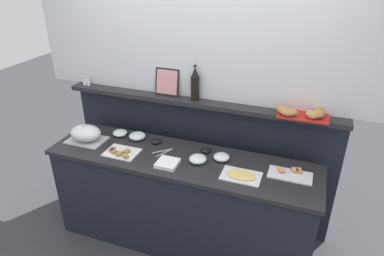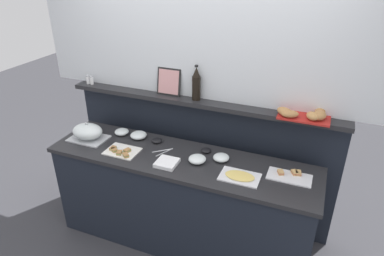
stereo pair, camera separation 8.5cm
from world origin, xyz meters
name	(u,v)px [view 1 (the left image)]	position (x,y,z in m)	size (l,w,h in m)	color
ground_plane	(202,202)	(0.00, 0.60, 0.00)	(12.00, 12.00, 0.00)	#38383D
buffet_counter	(182,201)	(0.00, 0.00, 0.46)	(2.31, 0.61, 0.92)	black
back_ledge_unit	(199,155)	(0.00, 0.48, 0.67)	(2.57, 0.22, 1.28)	black
upper_wall_panel	(202,22)	(0.00, 0.50, 1.94)	(3.17, 0.08, 1.32)	silver
sandwich_platter_rear	(290,174)	(0.89, 0.06, 0.93)	(0.33, 0.17, 0.04)	silver
sandwich_platter_side	(121,152)	(-0.51, -0.11, 0.93)	(0.28, 0.21, 0.04)	white
cold_cuts_platter	(241,176)	(0.54, -0.09, 0.93)	(0.31, 0.20, 0.02)	silver
serving_cloche	(86,134)	(-0.92, -0.02, 0.99)	(0.34, 0.24, 0.17)	#B7BABF
glass_bowl_large	(198,159)	(0.15, -0.01, 0.94)	(0.15, 0.15, 0.06)	silver
glass_bowl_medium	(120,133)	(-0.68, 0.18, 0.94)	(0.13, 0.13, 0.05)	silver
glass_bowl_small	(221,157)	(0.33, 0.09, 0.94)	(0.13, 0.13, 0.05)	silver
glass_bowl_extra	(137,136)	(-0.50, 0.17, 0.95)	(0.15, 0.15, 0.06)	silver
condiment_bowl_teal	(156,141)	(-0.31, 0.17, 0.94)	(0.10, 0.10, 0.03)	black
condiment_bowl_cream	(206,150)	(0.17, 0.17, 0.93)	(0.09, 0.09, 0.03)	black
serving_tongs	(164,152)	(-0.17, 0.03, 0.92)	(0.14, 0.17, 0.01)	#B7BABF
napkin_stack	(168,163)	(-0.06, -0.14, 0.93)	(0.17, 0.17, 0.03)	white
wine_bottle_dark	(195,84)	(-0.02, 0.42, 1.42)	(0.08, 0.08, 0.32)	black
salt_shaker	(85,81)	(-1.18, 0.40, 1.33)	(0.03, 0.03, 0.09)	white
pepper_shaker	(88,81)	(-1.14, 0.40, 1.33)	(0.03, 0.03, 0.09)	white
bread_basket	(304,113)	(0.91, 0.38, 1.32)	(0.43, 0.31, 0.08)	#B2231E
framed_picture	(167,82)	(-0.30, 0.44, 1.41)	(0.23, 0.06, 0.25)	black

